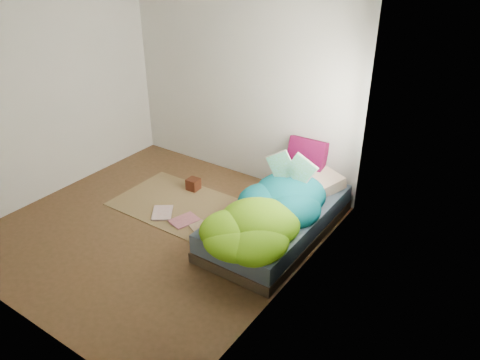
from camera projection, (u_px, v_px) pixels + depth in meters
name	position (u px, v px, depth m)	size (l,w,h in m)	color
ground	(157.00, 228.00, 5.56)	(3.50, 3.50, 0.00)	#49341C
room_walls	(145.00, 97.00, 4.78)	(3.54, 3.54, 2.62)	silver
bed	(277.00, 221.00, 5.39)	(1.00, 2.00, 0.34)	#3E2F22
duvet	(268.00, 204.00, 5.07)	(0.96, 1.84, 0.34)	#076577
rug	(178.00, 204.00, 6.03)	(1.60, 1.10, 0.01)	brown
pillow_floral	(317.00, 178.00, 5.79)	(0.64, 0.40, 0.14)	beige
pillow_magenta	(306.00, 158.00, 5.91)	(0.49, 0.15, 0.49)	#440424
open_book	(291.00, 160.00, 5.29)	(0.50, 0.11, 0.30)	green
wooden_box	(193.00, 184.00, 6.33)	(0.16, 0.16, 0.16)	#3B150D
floor_book_a	(152.00, 213.00, 5.81)	(0.24, 0.33, 0.03)	beige
floor_book_b	(179.00, 216.00, 5.74)	(0.24, 0.33, 0.03)	#C67277
floor_book_c	(192.00, 230.00, 5.49)	(0.19, 0.27, 0.02)	tan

